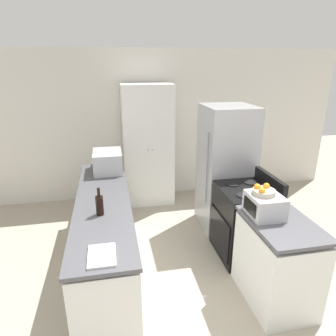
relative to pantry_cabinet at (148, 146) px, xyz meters
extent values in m
cube|color=silver|center=(0.10, 0.32, 0.28)|extent=(7.00, 0.06, 2.60)
cube|color=silver|center=(-0.75, -1.77, -0.60)|extent=(0.58, 2.52, 0.84)
cube|color=#4C4C51|center=(-0.75, -1.77, -0.13)|extent=(0.60, 2.57, 0.04)
cube|color=silver|center=(0.95, -2.63, -0.60)|extent=(0.58, 0.84, 0.84)
cube|color=#4C4C51|center=(0.95, -2.63, -0.13)|extent=(0.60, 0.85, 0.04)
cube|color=white|center=(0.00, 0.00, 0.00)|extent=(0.83, 0.54, 2.05)
sphere|color=#B2B2B7|center=(-0.04, -0.28, 0.00)|extent=(0.03, 0.03, 0.03)
sphere|color=#B2B2B7|center=(0.04, -0.28, 0.00)|extent=(0.03, 0.03, 0.03)
cube|color=black|center=(0.97, -1.83, -0.57)|extent=(0.64, 0.72, 0.91)
cube|color=black|center=(0.64, -1.83, -0.68)|extent=(0.02, 0.63, 0.50)
cube|color=black|center=(1.26, -1.83, -0.03)|extent=(0.06, 0.69, 0.16)
cylinder|color=black|center=(0.84, -2.00, -0.10)|extent=(0.17, 0.17, 0.01)
cylinder|color=black|center=(0.84, -1.65, -0.10)|extent=(0.17, 0.17, 0.01)
cylinder|color=black|center=(1.10, -2.00, -0.10)|extent=(0.17, 0.17, 0.01)
cylinder|color=black|center=(1.10, -1.65, -0.10)|extent=(0.17, 0.17, 0.01)
cube|color=#A3A3A8|center=(0.99, -1.07, -0.12)|extent=(0.67, 0.72, 1.82)
cylinder|color=gray|center=(0.63, -1.26, -0.02)|extent=(0.02, 0.02, 1.00)
cube|color=#B2B2B7|center=(-0.68, -0.84, 0.03)|extent=(0.39, 0.50, 0.29)
cube|color=black|center=(-0.48, -0.88, 0.03)|extent=(0.01, 0.31, 0.21)
cylinder|color=black|center=(-0.78, -2.13, -0.01)|extent=(0.08, 0.08, 0.20)
cylinder|color=black|center=(-0.78, -2.13, 0.13)|extent=(0.03, 0.03, 0.09)
cube|color=#B2B2B7|center=(0.84, -2.47, 0.00)|extent=(0.31, 0.36, 0.22)
cube|color=black|center=(0.68, -2.47, 0.00)|extent=(0.01, 0.25, 0.13)
cylinder|color=#B2A893|center=(0.82, -2.45, 0.14)|extent=(0.22, 0.22, 0.05)
sphere|color=orange|center=(0.87, -2.41, 0.18)|extent=(0.07, 0.07, 0.07)
sphere|color=orange|center=(0.77, -2.41, 0.18)|extent=(0.07, 0.07, 0.07)
sphere|color=orange|center=(0.77, -2.50, 0.18)|extent=(0.07, 0.07, 0.07)
cube|color=silver|center=(-0.75, -2.85, -0.10)|extent=(0.22, 0.30, 0.02)
camera|label=1|loc=(-0.63, -4.91, 1.35)|focal=32.00mm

